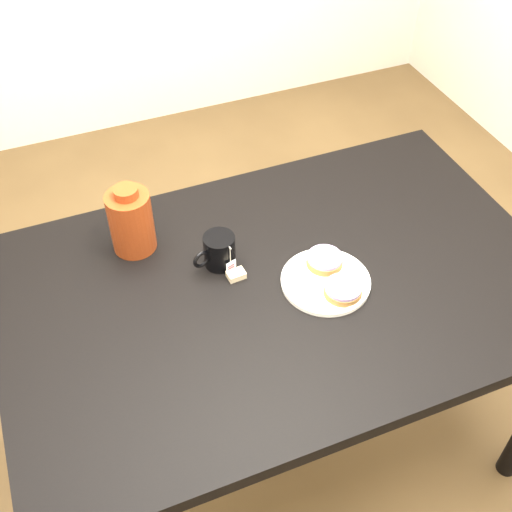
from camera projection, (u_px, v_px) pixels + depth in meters
name	position (u px, v px, depth m)	size (l,w,h in m)	color
ground_plane	(275.00, 434.00, 2.15)	(4.00, 4.00, 0.00)	brown
table	(280.00, 304.00, 1.67)	(1.40, 0.90, 0.75)	black
plate	(326.00, 281.00, 1.61)	(0.23, 0.23, 0.02)	white
bagel_back	(325.00, 260.00, 1.64)	(0.13, 0.13, 0.03)	brown
bagel_front	(343.00, 290.00, 1.56)	(0.12, 0.12, 0.03)	brown
mug	(219.00, 251.00, 1.63)	(0.13, 0.10, 0.09)	black
teabag_pouch	(236.00, 275.00, 1.62)	(0.04, 0.03, 0.02)	#C6B793
bagel_package	(131.00, 221.00, 1.65)	(0.13, 0.13, 0.20)	#581C0B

